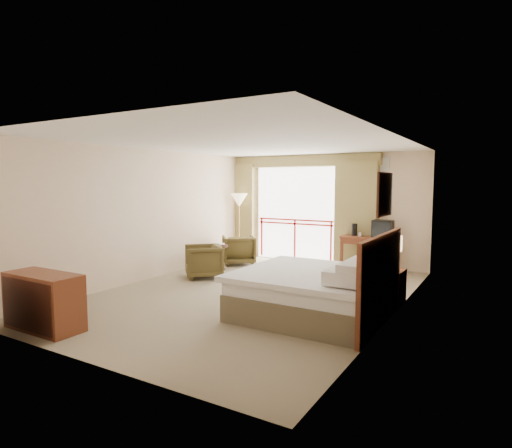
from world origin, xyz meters
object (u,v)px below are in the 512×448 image
Objects in this scene: table_lamp at (392,244)px; dresser at (43,301)px; bed at (316,291)px; tv at (383,229)px; floor_lamp at (239,203)px; armchair_near at (204,277)px; wastebasket at (351,268)px; armchair_far at (239,264)px; nightstand at (390,287)px; side_table at (217,253)px; desk at (370,244)px.

table_lamp reaches higher than dresser.
tv is (0.05, 3.67, 0.61)m from bed.
bed is at bearing -123.77° from table_lamp.
armchair_near is at bearing -75.10° from floor_lamp.
wastebasket is at bearing 68.67° from dresser.
floor_lamp reaches higher than armchair_far.
floor_lamp reaches higher than dresser.
floor_lamp is (-3.71, 3.59, 1.11)m from bed.
bed is 3.87m from dresser.
table_lamp reaches higher than armchair_far.
nightstand is at bearing -64.98° from tv.
nightstand is 0.34× the size of floor_lamp.
table_lamp reaches higher than nightstand.
tv reaches higher than nightstand.
tv is at bearing 27.09° from side_table.
armchair_near is 0.87m from side_table.
wastebasket is at bearing 126.76° from nightstand.
wastebasket is 0.23× the size of dresser.
table_lamp is 2.04× the size of wastebasket.
tv is 1.16m from wastebasket.
dresser is (0.10, -3.69, 0.39)m from armchair_near.
tv is 0.74× the size of side_table.
nightstand is 2.70m from tv.
desk is at bearing 115.32° from nightstand.
armchair_far is 0.67× the size of dresser.
desk is 4.48× the size of wastebasket.
side_table is (-3.28, 1.97, 0.02)m from bed.
floor_lamp is 6.21m from dresser.
wastebasket is (-0.23, -0.64, -0.48)m from desk.
bed is 4.34m from armchair_far.
nightstand is at bearing 46.34° from armchair_near.
armchair_far is at bearing 88.02° from side_table.
bed is at bearing -30.98° from side_table.
bed is 1.82× the size of dresser.
armchair_near is at bearing 56.54° from armchair_far.
nightstand is at bearing 55.12° from bed.
side_table is (-0.20, 0.75, 0.40)m from armchair_near.
armchair_near is (-2.60, -1.87, -0.14)m from wastebasket.
side_table is at bearing 149.02° from bed.
armchair_far is at bearing -158.27° from tv.
tv is 0.25× the size of floor_lamp.
bed is 3.83m from side_table.
desk is 3.18m from armchair_far.
floor_lamp is at bearing -171.03° from tv.
tv is (0.30, -0.06, 0.37)m from desk.
table_lamp is (0.82, 1.23, 0.63)m from bed.
wastebasket is (-1.30, 1.91, -0.15)m from nightstand.
tv is at bearing 89.25° from bed.
bed is 3.85× the size of table_lamp.
desk reaches higher than side_table.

